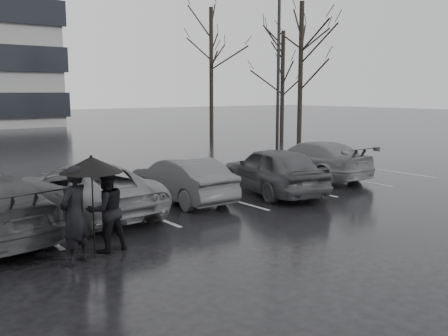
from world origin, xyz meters
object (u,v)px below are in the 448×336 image
at_px(car_west_b, 85,189).
at_px(tree_east, 300,76).
at_px(car_east, 312,160).
at_px(pedestrian_left, 74,215).
at_px(lamp_post, 278,78).
at_px(tree_ne, 282,86).
at_px(car_main, 272,170).
at_px(pedestrian_right, 106,210).
at_px(car_west_a, 182,179).
at_px(tree_north, 211,75).

distance_m(car_west_b, tree_east, 17.57).
relative_size(car_east, tree_east, 0.59).
relative_size(pedestrian_left, lamp_post, 0.22).
bearing_deg(lamp_post, tree_ne, 44.78).
relative_size(car_main, pedestrian_left, 2.37).
bearing_deg(car_main, car_east, -146.89).
xyz_separation_m(car_east, pedestrian_left, (-10.31, -3.69, 0.23)).
distance_m(tree_east, tree_ne, 4.74).
distance_m(lamp_post, tree_ne, 9.10).
xyz_separation_m(car_main, pedestrian_right, (-6.54, -2.24, 0.10)).
bearing_deg(lamp_post, tree_east, 31.31).
distance_m(car_west_a, tree_east, 15.10).
distance_m(car_main, car_west_b, 5.80).
xyz_separation_m(car_main, car_east, (3.01, 1.13, -0.05)).
xyz_separation_m(car_east, lamp_post, (2.80, 4.82, 3.12)).
xyz_separation_m(car_east, pedestrian_right, (-9.55, -3.37, 0.16)).
height_order(car_main, car_west_b, car_main).
height_order(car_main, pedestrian_right, pedestrian_right).
bearing_deg(lamp_post, pedestrian_right, -146.44).
height_order(car_west_a, car_east, car_east).
distance_m(car_west_b, tree_ne, 21.58).
relative_size(tree_ne, tree_north, 0.82).
bearing_deg(tree_ne, lamp_post, -135.22).
bearing_deg(car_east, tree_ne, -128.21).
distance_m(car_west_a, tree_north, 18.99).
relative_size(car_east, pedestrian_right, 2.80).
bearing_deg(car_west_a, car_west_b, -0.79).
xyz_separation_m(car_west_a, pedestrian_left, (-4.45, -3.34, 0.28)).
distance_m(car_east, pedestrian_left, 10.96).
height_order(car_west_b, pedestrian_right, pedestrian_right).
bearing_deg(tree_east, car_main, -139.45).
height_order(car_west_a, lamp_post, lamp_post).
relative_size(pedestrian_right, tree_ne, 0.24).
relative_size(car_main, car_east, 0.92).
height_order(pedestrian_left, tree_north, tree_north).
distance_m(car_west_a, tree_ne, 19.26).
bearing_deg(tree_ne, pedestrian_right, -142.18).
bearing_deg(lamp_post, car_west_b, -156.06).
relative_size(car_main, lamp_post, 0.52).
bearing_deg(pedestrian_left, car_west_a, -174.55).
distance_m(car_west_b, pedestrian_left, 3.74).
distance_m(car_main, tree_east, 13.27).
height_order(tree_east, tree_ne, tree_east).
bearing_deg(pedestrian_left, car_east, 168.28).
bearing_deg(tree_ne, car_west_b, -147.36).
bearing_deg(lamp_post, car_west_a, -149.14).
bearing_deg(pedestrian_right, pedestrian_left, 19.90).
bearing_deg(lamp_post, car_main, -134.33).
bearing_deg(tree_ne, tree_north, 139.40).
bearing_deg(car_main, tree_ne, -122.25).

